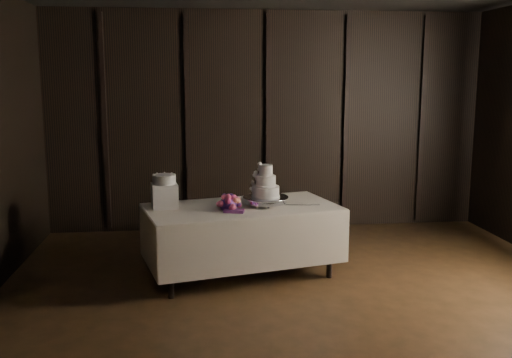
# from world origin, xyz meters

# --- Properties ---
(room) EXTENTS (6.08, 7.08, 3.08)m
(room) POSITION_xyz_m (0.00, 0.00, 1.50)
(room) COLOR black
(room) RESTS_ON ground
(display_table) EXTENTS (2.18, 1.48, 0.76)m
(display_table) POSITION_xyz_m (-0.53, 1.52, 0.42)
(display_table) COLOR beige
(display_table) RESTS_ON ground
(cake_stand) EXTENTS (0.57, 0.57, 0.09)m
(cake_stand) POSITION_xyz_m (-0.27, 1.55, 0.81)
(cake_stand) COLOR silver
(cake_stand) RESTS_ON display_table
(wedding_cake) EXTENTS (0.33, 0.29, 0.34)m
(wedding_cake) POSITION_xyz_m (-0.30, 1.54, 0.99)
(wedding_cake) COLOR white
(wedding_cake) RESTS_ON cake_stand
(bouquet) EXTENTS (0.40, 0.48, 0.20)m
(bouquet) POSITION_xyz_m (-0.68, 1.38, 0.83)
(bouquet) COLOR #E04A74
(bouquet) RESTS_ON display_table
(box_pedestal) EXTENTS (0.29, 0.29, 0.25)m
(box_pedestal) POSITION_xyz_m (-1.34, 1.56, 0.89)
(box_pedestal) COLOR white
(box_pedestal) RESTS_ON display_table
(small_cake) EXTENTS (0.30, 0.30, 0.10)m
(small_cake) POSITION_xyz_m (-1.34, 1.56, 1.06)
(small_cake) COLOR white
(small_cake) RESTS_ON box_pedestal
(cake_knife) EXTENTS (0.37, 0.08, 0.01)m
(cake_knife) POSITION_xyz_m (0.06, 1.49, 0.77)
(cake_knife) COLOR silver
(cake_knife) RESTS_ON display_table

